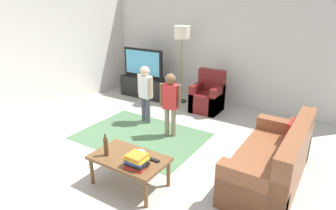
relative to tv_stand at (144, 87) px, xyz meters
The scene contains 16 objects.
ground 2.92m from the tv_stand, 52.09° to the right, with size 7.80×7.80×0.00m, color #B2ADA3.
wall_back 2.22m from the tv_stand, 21.41° to the left, with size 6.00×0.12×2.70m, color silver.
wall_left 2.82m from the tv_stand, 117.77° to the right, with size 0.12×6.00×2.70m, color silver.
area_rug 2.29m from the tv_stand, 54.77° to the right, with size 2.20×1.60×0.01m, color #4C724C.
tv_stand is the anchor object (origin of this frame).
tv 0.60m from the tv_stand, 90.00° to the right, with size 1.10×0.28×0.71m.
couch 4.19m from the tv_stand, 28.53° to the right, with size 0.80×1.80×0.86m.
armchair 1.78m from the tv_stand, ahead, with size 0.60×0.60×0.90m.
floor_lamp 1.64m from the tv_stand, ahead, with size 0.36×0.36×1.78m.
child_near_tv 1.70m from the tv_stand, 52.05° to the right, with size 0.38×0.19×1.15m.
child_center 2.37m from the tv_stand, 41.58° to the right, with size 0.38×0.19×1.16m.
coffee_table 3.72m from the tv_stand, 56.16° to the right, with size 1.00×0.60×0.42m.
book_stack 3.94m from the tv_stand, 54.42° to the right, with size 0.29×0.26×0.16m.
bottle 3.69m from the tv_stand, 60.84° to the right, with size 0.06×0.06×0.31m.
tv_remote 3.83m from the tv_stand, 51.34° to the right, with size 0.17×0.05×0.02m, color black.
plate 3.65m from the tv_stand, 54.45° to the right, with size 0.22×0.22×0.02m.
Camera 1 is at (2.48, -3.30, 2.38)m, focal length 30.97 mm.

